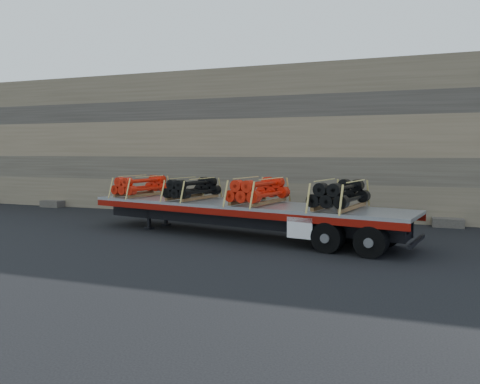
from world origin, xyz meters
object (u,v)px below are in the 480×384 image
(bundle_front, at_px, (141,186))
(bundle_midfront, at_px, (193,189))
(bundle_rear, at_px, (340,196))
(trailer, at_px, (241,220))
(bundle_midrear, at_px, (259,191))

(bundle_front, relative_size, bundle_midfront, 1.01)
(bundle_midfront, bearing_deg, bundle_front, 180.00)
(bundle_midfront, distance_m, bundle_rear, 5.85)
(trailer, distance_m, bundle_midfront, 2.38)
(trailer, distance_m, bundle_front, 4.91)
(bundle_midrear, xyz_separation_m, bundle_rear, (2.90, -0.58, 0.00))
(bundle_front, height_order, bundle_rear, bundle_rear)
(trailer, relative_size, bundle_front, 5.38)
(trailer, height_order, bundle_front, bundle_front)
(bundle_midfront, height_order, bundle_midrear, bundle_midrear)
(bundle_front, relative_size, bundle_rear, 0.91)
(bundle_front, relative_size, bundle_midrear, 0.91)
(bundle_midfront, bearing_deg, bundle_rear, 0.00)
(bundle_front, bearing_deg, trailer, -0.00)
(bundle_rear, bearing_deg, trailer, -180.00)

